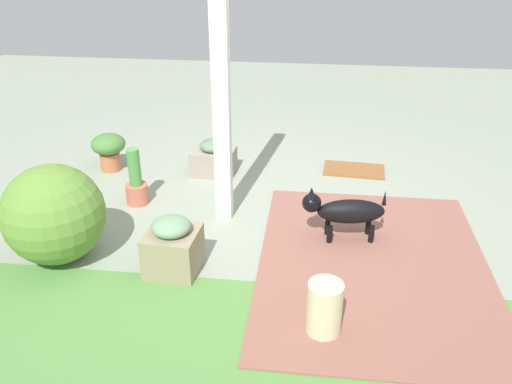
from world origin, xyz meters
TOP-DOWN VIEW (x-y plane):
  - ground_plane at (0.00, 0.00)m, footprint 12.00×12.00m
  - brick_path at (-0.97, 0.69)m, footprint 1.80×2.40m
  - porch_pillar at (0.34, 0.02)m, footprint 0.14×0.14m
  - stone_planter_nearest at (0.61, -0.89)m, footprint 0.47×0.39m
  - stone_planter_far at (0.58, 0.91)m, footprint 0.42×0.42m
  - round_shrub at (1.54, 0.85)m, footprint 0.80×0.80m
  - terracotta_pot_broad at (1.75, -0.84)m, footprint 0.37×0.37m
  - terracotta_pot_tall at (1.22, -0.12)m, footprint 0.21×0.21m
  - dog at (-0.74, 0.31)m, footprint 0.70×0.26m
  - ceramic_urn at (-0.58, 1.49)m, footprint 0.23×0.23m
  - doormat at (-0.90, -1.12)m, footprint 0.68×0.41m

SIDE VIEW (x-z plane):
  - ground_plane at x=0.00m, z-range 0.00..0.00m
  - brick_path at x=-0.97m, z-range 0.00..0.02m
  - doormat at x=-0.90m, z-range 0.00..0.03m
  - stone_planter_nearest at x=0.61m, z-range -0.02..0.36m
  - ceramic_urn at x=-0.58m, z-range 0.00..0.39m
  - terracotta_pot_tall at x=1.22m, z-range -0.08..0.48m
  - stone_planter_far at x=0.58m, z-range -0.02..0.44m
  - terracotta_pot_broad at x=1.75m, z-range 0.05..0.46m
  - dog at x=-0.74m, z-range 0.04..0.52m
  - round_shrub at x=1.54m, z-range 0.00..0.80m
  - porch_pillar at x=0.34m, z-range 0.00..2.56m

